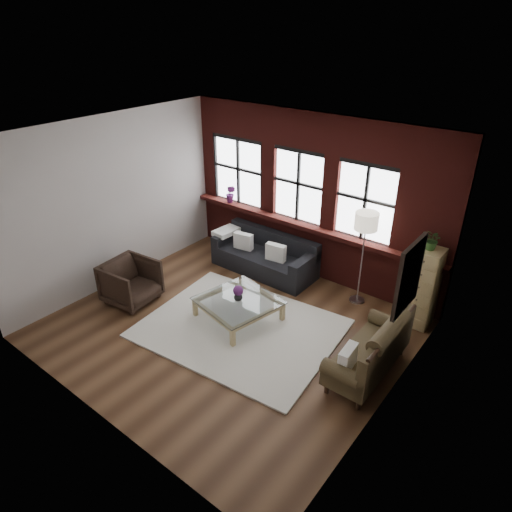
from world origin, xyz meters
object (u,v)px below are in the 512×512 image
Objects in this scene: vintage_settee at (369,348)px; vase at (238,296)px; floor_lamp at (362,255)px; dark_sofa at (264,254)px; armchair at (131,282)px; coffee_table at (238,310)px; drawer_chest at (423,288)px.

vase is (-2.33, -0.14, 0.02)m from vintage_settee.
floor_lamp is (-0.98, 1.64, 0.51)m from vintage_settee.
vintage_settee is (3.01, -1.48, 0.06)m from dark_sofa.
floor_lamp is (3.26, 2.54, 0.56)m from armchair.
armchair is 2.06m from coffee_table.
vintage_settee is 0.88× the size of floor_lamp.
vase is (0.67, -1.62, 0.08)m from dark_sofa.
armchair is at bearing -142.02° from floor_lamp.
drawer_chest reaches higher than vase.
coffee_table is 0.28m from vase.
armchair is at bearing -158.22° from vase.
drawer_chest is at bearing 36.09° from coffee_table.
coffee_table is (1.90, 0.76, -0.21)m from armchair.
vase is at bearing -143.91° from drawer_chest.
dark_sofa is 1.80× the size of coffee_table.
floor_lamp is at bearing -58.02° from armchair.
drawer_chest is (2.47, 1.80, 0.24)m from vase.
armchair is (-4.24, -0.90, -0.05)m from vintage_settee.
armchair is 0.46× the size of floor_lamp.
floor_lamp is at bearing 52.73° from vase.
armchair reaches higher than coffee_table.
coffee_table is at bearing -143.91° from drawer_chest.
vintage_settee is 1.93× the size of armchair.
armchair is at bearing -149.64° from drawer_chest.
armchair is 0.73× the size of coffee_table.
drawer_chest reaches higher than coffee_table.
dark_sofa is 1.75m from vase.
armchair is 4.17m from floor_lamp.
drawer_chest is at bearing 36.09° from vase.
drawer_chest is (2.47, 1.80, 0.52)m from coffee_table.
dark_sofa is 1.76m from coffee_table.
floor_lamp reaches higher than coffee_table.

